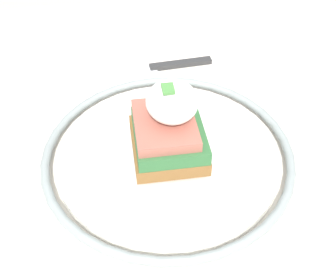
{
  "coord_description": "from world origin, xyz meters",
  "views": [
    {
      "loc": [
        -0.29,
        0.1,
        1.09
      ],
      "look_at": [
        0.03,
        0.06,
        0.78
      ],
      "focal_mm": 45.0,
      "sensor_mm": 36.0,
      "label": 1
    }
  ],
  "objects": [
    {
      "name": "dining_table",
      "position": [
        0.0,
        0.0,
        0.6
      ],
      "size": [
        0.86,
        0.66,
        0.75
      ],
      "color": "beige",
      "rests_on": "ground_plane"
    },
    {
      "name": "plate",
      "position": [
        0.03,
        0.06,
        0.75
      ],
      "size": [
        0.28,
        0.28,
        0.02
      ],
      "color": "silver",
      "rests_on": "dining_table"
    },
    {
      "name": "sandwich",
      "position": [
        0.03,
        0.05,
        0.8
      ],
      "size": [
        0.09,
        0.08,
        0.09
      ],
      "color": "brown",
      "rests_on": "plate"
    },
    {
      "name": "knife",
      "position": [
        0.21,
        0.04,
        0.75
      ],
      "size": [
        0.03,
        0.18,
        0.01
      ],
      "color": "#2D2D2D",
      "rests_on": "dining_table"
    }
  ]
}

